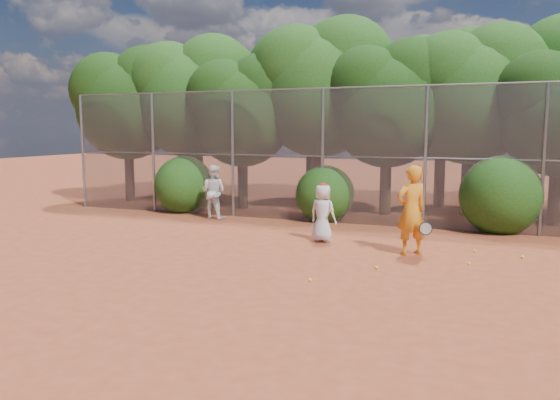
% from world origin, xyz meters
% --- Properties ---
extents(ground, '(80.00, 80.00, 0.00)m').
position_xyz_m(ground, '(0.00, 0.00, 0.00)').
color(ground, '#9A3F22').
rests_on(ground, ground).
extents(fence_back, '(20.05, 0.09, 4.03)m').
position_xyz_m(fence_back, '(-0.12, 6.00, 2.05)').
color(fence_back, gray).
rests_on(fence_back, ground).
extents(tree_0, '(4.38, 3.81, 6.00)m').
position_xyz_m(tree_0, '(-9.44, 8.04, 3.93)').
color(tree_0, black).
rests_on(tree_0, ground).
extents(tree_1, '(4.64, 4.03, 6.35)m').
position_xyz_m(tree_1, '(-6.94, 8.54, 4.16)').
color(tree_1, black).
rests_on(tree_1, ground).
extents(tree_2, '(3.99, 3.47, 5.47)m').
position_xyz_m(tree_2, '(-4.45, 7.83, 3.58)').
color(tree_2, black).
rests_on(tree_2, ground).
extents(tree_3, '(4.89, 4.26, 6.70)m').
position_xyz_m(tree_3, '(-1.94, 8.84, 4.40)').
color(tree_3, black).
rests_on(tree_3, ground).
extents(tree_4, '(4.19, 3.64, 5.73)m').
position_xyz_m(tree_4, '(0.55, 8.24, 3.76)').
color(tree_4, black).
rests_on(tree_4, ground).
extents(tree_5, '(4.51, 3.92, 6.17)m').
position_xyz_m(tree_5, '(3.06, 9.04, 4.05)').
color(tree_5, black).
rests_on(tree_5, ground).
extents(tree_9, '(4.83, 4.20, 6.62)m').
position_xyz_m(tree_9, '(-7.94, 10.84, 4.34)').
color(tree_9, black).
rests_on(tree_9, ground).
extents(tree_10, '(5.15, 4.48, 7.06)m').
position_xyz_m(tree_10, '(-2.93, 11.05, 4.63)').
color(tree_10, black).
rests_on(tree_10, ground).
extents(tree_11, '(4.64, 4.03, 6.35)m').
position_xyz_m(tree_11, '(2.06, 10.64, 4.16)').
color(tree_11, black).
rests_on(tree_11, ground).
extents(bush_0, '(2.00, 2.00, 2.00)m').
position_xyz_m(bush_0, '(-6.00, 6.30, 1.00)').
color(bush_0, '#1A4310').
rests_on(bush_0, ground).
extents(bush_1, '(1.80, 1.80, 1.80)m').
position_xyz_m(bush_1, '(-1.00, 6.30, 0.90)').
color(bush_1, '#1A4310').
rests_on(bush_1, ground).
extents(bush_2, '(2.20, 2.20, 2.20)m').
position_xyz_m(bush_2, '(4.00, 6.30, 1.10)').
color(bush_2, '#1A4310').
rests_on(bush_2, ground).
extents(player_yellow, '(0.93, 0.84, 2.01)m').
position_xyz_m(player_yellow, '(2.12, 2.59, 1.01)').
color(player_yellow, orange).
rests_on(player_yellow, ground).
extents(player_teen, '(0.80, 0.62, 1.48)m').
position_xyz_m(player_teen, '(-0.12, 3.20, 0.74)').
color(player_teen, silver).
rests_on(player_teen, ground).
extents(player_white, '(0.90, 0.80, 1.69)m').
position_xyz_m(player_white, '(-4.39, 5.40, 0.85)').
color(player_white, white).
rests_on(player_white, ground).
extents(ball_0, '(0.07, 0.07, 0.07)m').
position_xyz_m(ball_0, '(3.41, 2.04, 0.03)').
color(ball_0, yellow).
rests_on(ball_0, ground).
extents(ball_1, '(0.07, 0.07, 0.07)m').
position_xyz_m(ball_1, '(3.48, 3.32, 0.03)').
color(ball_1, yellow).
rests_on(ball_1, ground).
extents(ball_2, '(0.07, 0.07, 0.07)m').
position_xyz_m(ball_2, '(0.71, -0.34, 0.03)').
color(ball_2, yellow).
rests_on(ball_2, ground).
extents(ball_3, '(0.07, 0.07, 0.07)m').
position_xyz_m(ball_3, '(1.68, 1.00, 0.03)').
color(ball_3, yellow).
rests_on(ball_3, ground).
extents(ball_4, '(0.07, 0.07, 0.07)m').
position_xyz_m(ball_4, '(4.48, 3.08, 0.03)').
color(ball_4, yellow).
rests_on(ball_4, ground).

